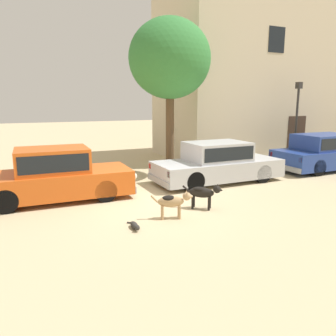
{
  "coord_description": "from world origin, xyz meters",
  "views": [
    {
      "loc": [
        -3.35,
        -8.29,
        2.77
      ],
      "look_at": [
        0.52,
        0.2,
        0.9
      ],
      "focal_mm": 35.29,
      "sensor_mm": 36.0,
      "label": 1
    }
  ],
  "objects_px": {
    "parked_sedan_third": "(326,152)",
    "parked_sedan_second": "(217,162)",
    "stray_cat": "(135,226)",
    "parked_sedan_nearest": "(54,175)",
    "acacia_tree_left": "(170,60)",
    "stray_dog_tan": "(203,192)",
    "stray_dog_spotted": "(173,201)",
    "street_lamp": "(297,112)"
  },
  "relations": [
    {
      "from": "parked_sedan_nearest",
      "to": "parked_sedan_third",
      "type": "relative_size",
      "value": 0.93
    },
    {
      "from": "street_lamp",
      "to": "acacia_tree_left",
      "type": "xyz_separation_m",
      "value": [
        -6.19,
        0.07,
        1.92
      ]
    },
    {
      "from": "parked_sedan_third",
      "to": "stray_dog_tan",
      "type": "xyz_separation_m",
      "value": [
        -7.28,
        -2.4,
        -0.29
      ]
    },
    {
      "from": "parked_sedan_second",
      "to": "stray_cat",
      "type": "height_order",
      "value": "parked_sedan_second"
    },
    {
      "from": "parked_sedan_nearest",
      "to": "stray_dog_spotted",
      "type": "relative_size",
      "value": 4.4
    },
    {
      "from": "stray_dog_tan",
      "to": "parked_sedan_second",
      "type": "bearing_deg",
      "value": 91.09
    },
    {
      "from": "stray_cat",
      "to": "street_lamp",
      "type": "bearing_deg",
      "value": 119.01
    },
    {
      "from": "parked_sedan_nearest",
      "to": "stray_cat",
      "type": "height_order",
      "value": "parked_sedan_nearest"
    },
    {
      "from": "parked_sedan_nearest",
      "to": "stray_cat",
      "type": "distance_m",
      "value": 3.41
    },
    {
      "from": "parked_sedan_nearest",
      "to": "acacia_tree_left",
      "type": "bearing_deg",
      "value": 21.05
    },
    {
      "from": "stray_dog_spotted",
      "to": "parked_sedan_nearest",
      "type": "bearing_deg",
      "value": 149.26
    },
    {
      "from": "parked_sedan_third",
      "to": "stray_dog_spotted",
      "type": "height_order",
      "value": "parked_sedan_third"
    },
    {
      "from": "parked_sedan_nearest",
      "to": "acacia_tree_left",
      "type": "relative_size",
      "value": 0.77
    },
    {
      "from": "stray_cat",
      "to": "acacia_tree_left",
      "type": "xyz_separation_m",
      "value": [
        2.99,
        4.59,
        4.19
      ]
    },
    {
      "from": "stray_dog_tan",
      "to": "street_lamp",
      "type": "height_order",
      "value": "street_lamp"
    },
    {
      "from": "parked_sedan_third",
      "to": "acacia_tree_left",
      "type": "bearing_deg",
      "value": 166.34
    },
    {
      "from": "street_lamp",
      "to": "acacia_tree_left",
      "type": "relative_size",
      "value": 0.63
    },
    {
      "from": "stray_dog_tan",
      "to": "acacia_tree_left",
      "type": "relative_size",
      "value": 0.15
    },
    {
      "from": "stray_dog_tan",
      "to": "stray_cat",
      "type": "xyz_separation_m",
      "value": [
        -2.1,
        -0.59,
        -0.38
      ]
    },
    {
      "from": "parked_sedan_second",
      "to": "stray_cat",
      "type": "distance_m",
      "value": 5.1
    },
    {
      "from": "parked_sedan_second",
      "to": "stray_dog_spotted",
      "type": "height_order",
      "value": "parked_sedan_second"
    },
    {
      "from": "stray_cat",
      "to": "street_lamp",
      "type": "xyz_separation_m",
      "value": [
        9.18,
        4.52,
        2.26
      ]
    },
    {
      "from": "parked_sedan_second",
      "to": "stray_cat",
      "type": "bearing_deg",
      "value": -144.02
    },
    {
      "from": "parked_sedan_third",
      "to": "parked_sedan_second",
      "type": "bearing_deg",
      "value": -179.66
    },
    {
      "from": "street_lamp",
      "to": "stray_dog_spotted",
      "type": "bearing_deg",
      "value": -152.27
    },
    {
      "from": "parked_sedan_nearest",
      "to": "parked_sedan_second",
      "type": "height_order",
      "value": "parked_sedan_nearest"
    },
    {
      "from": "parked_sedan_nearest",
      "to": "stray_dog_tan",
      "type": "relative_size",
      "value": 5.06
    },
    {
      "from": "parked_sedan_nearest",
      "to": "acacia_tree_left",
      "type": "distance_m",
      "value": 5.79
    },
    {
      "from": "parked_sedan_nearest",
      "to": "stray_dog_tan",
      "type": "xyz_separation_m",
      "value": [
        3.45,
        -2.47,
        -0.28
      ]
    },
    {
      "from": "stray_dog_tan",
      "to": "acacia_tree_left",
      "type": "distance_m",
      "value": 5.59
    },
    {
      "from": "parked_sedan_third",
      "to": "stray_cat",
      "type": "bearing_deg",
      "value": -161.94
    },
    {
      "from": "stray_dog_spotted",
      "to": "street_lamp",
      "type": "relative_size",
      "value": 0.28
    },
    {
      "from": "stray_dog_spotted",
      "to": "street_lamp",
      "type": "xyz_separation_m",
      "value": [
        8.11,
        4.26,
        1.9
      ]
    },
    {
      "from": "street_lamp",
      "to": "parked_sedan_third",
      "type": "bearing_deg",
      "value": -82.34
    },
    {
      "from": "parked_sedan_nearest",
      "to": "stray_dog_tan",
      "type": "distance_m",
      "value": 4.25
    },
    {
      "from": "stray_dog_spotted",
      "to": "stray_cat",
      "type": "xyz_separation_m",
      "value": [
        -1.07,
        -0.26,
        -0.37
      ]
    },
    {
      "from": "parked_sedan_nearest",
      "to": "stray_dog_tan",
      "type": "height_order",
      "value": "parked_sedan_nearest"
    },
    {
      "from": "stray_cat",
      "to": "stray_dog_spotted",
      "type": "bearing_deg",
      "value": 106.34
    },
    {
      "from": "stray_dog_spotted",
      "to": "acacia_tree_left",
      "type": "bearing_deg",
      "value": 84.67
    },
    {
      "from": "parked_sedan_nearest",
      "to": "parked_sedan_third",
      "type": "height_order",
      "value": "parked_sedan_nearest"
    },
    {
      "from": "parked_sedan_second",
      "to": "stray_dog_tan",
      "type": "height_order",
      "value": "parked_sedan_second"
    },
    {
      "from": "parked_sedan_second",
      "to": "street_lamp",
      "type": "height_order",
      "value": "street_lamp"
    }
  ]
}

